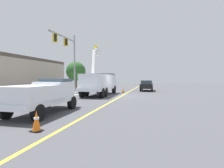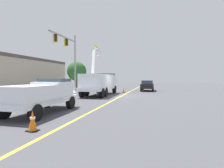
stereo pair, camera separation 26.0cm
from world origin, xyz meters
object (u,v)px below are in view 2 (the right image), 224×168
utility_bucket_truck (100,82)px  traffic_cone_mid_front (124,90)px  traffic_signal_mast (69,52)px  passing_minivan (147,85)px  service_pickup_truck (41,94)px  traffic_cone_leading (33,121)px

utility_bucket_truck → traffic_cone_mid_front: utility_bucket_truck is taller
traffic_cone_mid_front → traffic_signal_mast: (-4.43, 6.02, 5.13)m
passing_minivan → traffic_signal_mast: (-9.24, 8.23, 4.53)m
traffic_cone_mid_front → traffic_signal_mast: traffic_signal_mast is taller
service_pickup_truck → traffic_cone_mid_front: (15.82, 1.00, -0.75)m
service_pickup_truck → traffic_cone_leading: bearing=-138.3°
traffic_cone_mid_front → passing_minivan: bearing=-24.6°
traffic_cone_leading → traffic_cone_mid_front: bearing=10.7°
service_pickup_truck → traffic_cone_leading: service_pickup_truck is taller
utility_bucket_truck → passing_minivan: utility_bucket_truck is taller
passing_minivan → utility_bucket_truck: bearing=159.4°
service_pickup_truck → traffic_cone_mid_front: service_pickup_truck is taller
service_pickup_truck → traffic_cone_leading: size_ratio=7.07×
utility_bucket_truck → traffic_cone_mid_front: (4.49, -1.29, -1.23)m
passing_minivan → service_pickup_truck: bearing=176.7°
traffic_cone_mid_front → service_pickup_truck: bearing=-176.4°
utility_bucket_truck → traffic_signal_mast: (0.06, 4.73, 3.90)m
utility_bucket_truck → service_pickup_truck: utility_bucket_truck is taller
traffic_signal_mast → service_pickup_truck: bearing=-148.4°
utility_bucket_truck → service_pickup_truck: bearing=-168.6°
traffic_cone_leading → traffic_signal_mast: size_ratio=0.10×
utility_bucket_truck → traffic_signal_mast: bearing=89.3°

